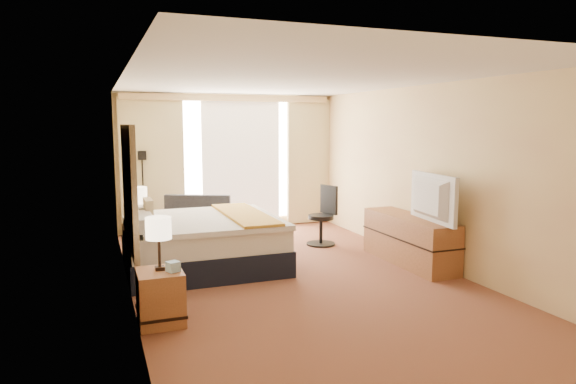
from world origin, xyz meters
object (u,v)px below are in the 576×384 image
object	(u,v)px
nightstand_right	(140,244)
television	(425,198)
desk_chair	(323,218)
lamp_right	(137,196)
nightstand_left	(160,297)
loveseat	(195,227)
bed	(202,242)
floor_lamp	(143,176)
lamp_left	(159,229)
media_dresser	(409,240)

from	to	relation	value
nightstand_right	television	xyz separation A→B (m)	(3.65, -1.88, 0.76)
television	desk_chair	bearing A→B (deg)	24.83
lamp_right	nightstand_left	bearing A→B (deg)	-89.77
nightstand_left	television	bearing A→B (deg)	9.69
nightstand_right	lamp_right	xyz separation A→B (m)	(-0.01, -0.06, 0.72)
nightstand_left	loveseat	xyz separation A→B (m)	(1.02, 3.57, -0.02)
bed	television	world-z (taller)	television
bed	loveseat	world-z (taller)	bed
nightstand_left	lamp_right	xyz separation A→B (m)	(-0.01, 2.44, 0.72)
floor_lamp	television	size ratio (longest dim) A/B	1.35
nightstand_left	floor_lamp	size ratio (longest dim) A/B	0.35
floor_lamp	desk_chair	world-z (taller)	floor_lamp
lamp_right	loveseat	bearing A→B (deg)	47.56
nightstand_left	television	xyz separation A→B (m)	(3.65, 0.62, 0.76)
bed	loveseat	size ratio (longest dim) A/B	1.49
lamp_left	floor_lamp	bearing A→B (deg)	86.98
television	lamp_right	bearing A→B (deg)	70.50
nightstand_left	media_dresser	distance (m)	3.85
lamp_left	television	bearing A→B (deg)	9.18
floor_lamp	lamp_right	bearing A→B (deg)	-97.30
nightstand_right	television	world-z (taller)	television
lamp_left	media_dresser	bearing A→B (deg)	15.37
lamp_right	lamp_left	bearing A→B (deg)	-89.57
floor_lamp	lamp_right	size ratio (longest dim) A/B	2.68
media_dresser	television	size ratio (longest dim) A/B	1.57
nightstand_left	floor_lamp	world-z (taller)	floor_lamp
nightstand_left	bed	world-z (taller)	bed
loveseat	lamp_left	size ratio (longest dim) A/B	2.58
desk_chair	nightstand_right	bearing A→B (deg)	164.45
media_dresser	television	distance (m)	0.81
media_dresser	floor_lamp	size ratio (longest dim) A/B	1.16
television	lamp_left	bearing A→B (deg)	106.04
bed	lamp_left	bearing A→B (deg)	-113.23
loveseat	lamp_left	distance (m)	3.75
media_dresser	lamp_right	distance (m)	4.01
lamp_left	desk_chair	bearing A→B (deg)	40.17
media_dresser	desk_chair	bearing A→B (deg)	114.12
floor_lamp	lamp_left	size ratio (longest dim) A/B	2.83
nightstand_left	desk_chair	world-z (taller)	desk_chair
media_dresser	floor_lamp	distance (m)	4.84
nightstand_right	floor_lamp	size ratio (longest dim) A/B	0.35
desk_chair	bed	bearing A→B (deg)	-179.98
bed	desk_chair	world-z (taller)	bed
bed	floor_lamp	xyz separation A→B (m)	(-0.57, 2.45, 0.72)
bed	lamp_left	world-z (taller)	lamp_left
lamp_right	television	size ratio (longest dim) A/B	0.51
floor_lamp	nightstand_right	bearing A→B (deg)	-97.26
bed	loveseat	distance (m)	1.69
nightstand_left	loveseat	distance (m)	3.71
nightstand_left	lamp_left	world-z (taller)	lamp_left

